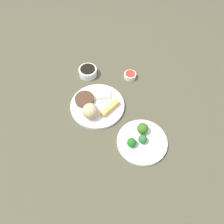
% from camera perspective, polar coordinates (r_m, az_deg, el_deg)
% --- Properties ---
extents(tabletop, '(2.20, 2.20, 0.02)m').
position_cam_1_polar(tabletop, '(1.19, -1.06, 1.23)').
color(tabletop, '#484532').
rests_on(tabletop, ground).
extents(main_plate, '(0.27, 0.27, 0.02)m').
position_cam_1_polar(main_plate, '(1.17, -3.60, 1.54)').
color(main_plate, white).
rests_on(main_plate, tabletop).
extents(rice_scoop, '(0.08, 0.08, 0.08)m').
position_cam_1_polar(rice_scoop, '(1.10, -5.38, 0.22)').
color(rice_scoop, tan).
rests_on(rice_scoop, main_plate).
extents(spring_roll, '(0.11, 0.08, 0.03)m').
position_cam_1_polar(spring_roll, '(1.14, -0.48, 0.98)').
color(spring_roll, gold).
rests_on(spring_roll, main_plate).
extents(crab_rangoon_wonton, '(0.08, 0.09, 0.01)m').
position_cam_1_polar(crab_rangoon_wonton, '(1.20, -2.11, 4.46)').
color(crab_rangoon_wonton, beige).
rests_on(crab_rangoon_wonton, main_plate).
extents(stir_fry_heap, '(0.10, 0.10, 0.02)m').
position_cam_1_polar(stir_fry_heap, '(1.18, -6.71, 3.24)').
color(stir_fry_heap, '#482E1E').
rests_on(stir_fry_heap, main_plate).
extents(broccoli_plate, '(0.23, 0.23, 0.01)m').
position_cam_1_polar(broccoli_plate, '(1.08, 7.39, -7.27)').
color(broccoli_plate, white).
rests_on(broccoli_plate, tabletop).
extents(broccoli_floret_0, '(0.04, 0.04, 0.04)m').
position_cam_1_polar(broccoli_floret_0, '(1.05, 7.57, -6.64)').
color(broccoli_floret_0, '#2A6634').
rests_on(broccoli_floret_0, broccoli_plate).
extents(broccoli_floret_1, '(0.05, 0.05, 0.05)m').
position_cam_1_polar(broccoli_floret_1, '(1.07, 7.56, -4.05)').
color(broccoli_floret_1, '#35651A').
rests_on(broccoli_floret_1, broccoli_plate).
extents(broccoli_floret_2, '(0.04, 0.04, 0.04)m').
position_cam_1_polar(broccoli_floret_2, '(1.04, 4.85, -7.50)').
color(broccoli_floret_2, '#1E661E').
rests_on(broccoli_floret_2, broccoli_plate).
extents(soy_sauce_bowl, '(0.10, 0.10, 0.04)m').
position_cam_1_polar(soy_sauce_bowl, '(1.31, -5.94, 9.79)').
color(soy_sauce_bowl, white).
rests_on(soy_sauce_bowl, tabletop).
extents(soy_sauce_bowl_liquid, '(0.08, 0.08, 0.00)m').
position_cam_1_polar(soy_sauce_bowl_liquid, '(1.29, -6.03, 10.48)').
color(soy_sauce_bowl_liquid, black).
rests_on(soy_sauce_bowl_liquid, soy_sauce_bowl).
extents(sauce_ramekin_sweet_and_sour, '(0.07, 0.07, 0.03)m').
position_cam_1_polar(sauce_ramekin_sweet_and_sour, '(1.30, 4.47, 8.93)').
color(sauce_ramekin_sweet_and_sour, white).
rests_on(sauce_ramekin_sweet_and_sour, tabletop).
extents(sauce_ramekin_sweet_and_sour_liquid, '(0.05, 0.05, 0.00)m').
position_cam_1_polar(sauce_ramekin_sweet_and_sour_liquid, '(1.29, 4.51, 9.39)').
color(sauce_ramekin_sweet_and_sour_liquid, red).
rests_on(sauce_ramekin_sweet_and_sour_liquid, sauce_ramekin_sweet_and_sour).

